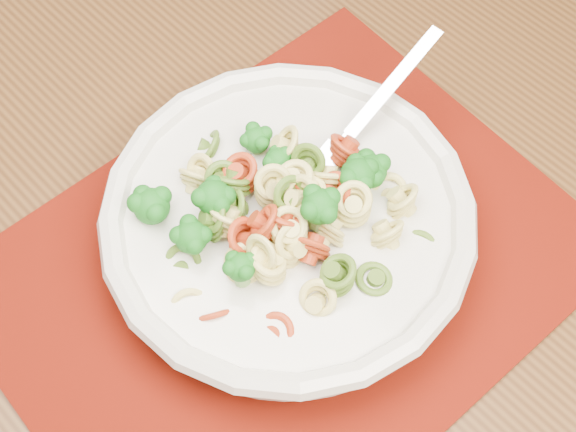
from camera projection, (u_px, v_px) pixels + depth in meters
name	position (u px, v px, depth m)	size (l,w,h in m)	color
dining_table	(250.00, 204.00, 0.77)	(1.81, 1.51, 0.78)	#503216
placemat	(285.00, 268.00, 0.63)	(0.44, 0.34, 0.00)	#540C03
pasta_bowl	(288.00, 221.00, 0.61)	(0.29, 0.29, 0.05)	beige
pasta_broccoli_heap	(288.00, 212.00, 0.60)	(0.24, 0.24, 0.06)	#E3D070
fork	(329.00, 160.00, 0.63)	(0.19, 0.02, 0.01)	silver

